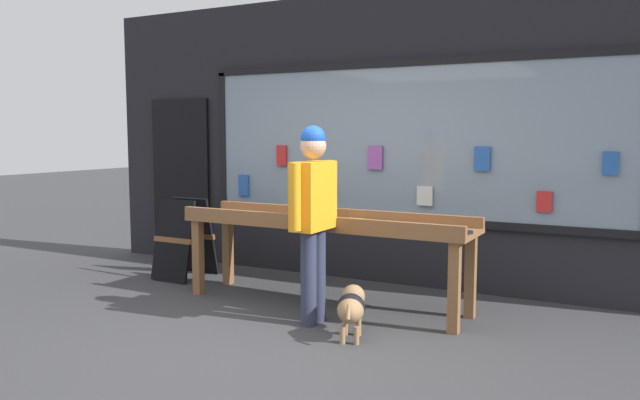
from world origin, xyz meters
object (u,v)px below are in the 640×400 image
person_browsing (313,208)px  small_dog (351,306)px  display_table_main (325,229)px  sandwich_board_sign (185,238)px

person_browsing → small_dog: 0.91m
display_table_main → small_dog: (0.64, -0.77, -0.48)m
display_table_main → small_dog: display_table_main is taller
small_dog → sandwich_board_sign: 2.83m
display_table_main → person_browsing: size_ratio=1.68×
small_dog → sandwich_board_sign: size_ratio=0.62×
person_browsing → small_dog: (0.47, -0.21, -0.76)m
display_table_main → sandwich_board_sign: bearing=171.3°
sandwich_board_sign → person_browsing: bearing=-20.7°
display_table_main → sandwich_board_sign: sandwich_board_sign is taller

